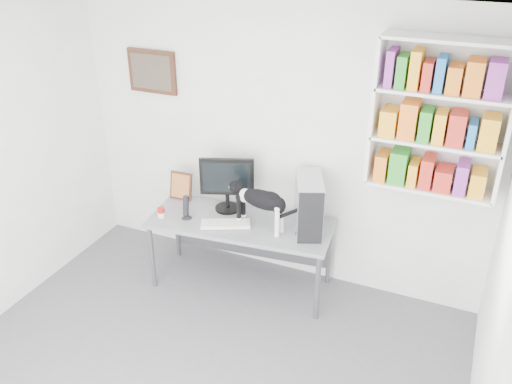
% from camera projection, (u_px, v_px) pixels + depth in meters
% --- Properties ---
extents(room, '(4.01, 4.01, 2.70)m').
position_uv_depth(room, '(161.00, 254.00, 3.41)').
color(room, '#5A5B5F').
rests_on(room, ground).
extents(bookshelf, '(1.03, 0.28, 1.24)m').
position_uv_depth(bookshelf, '(439.00, 118.00, 4.20)').
color(bookshelf, white).
rests_on(bookshelf, room).
extents(wall_art, '(0.52, 0.04, 0.42)m').
position_uv_depth(wall_art, '(152.00, 72.00, 5.23)').
color(wall_art, '#4F2C19').
rests_on(wall_art, room).
extents(desk, '(1.76, 0.84, 0.71)m').
position_uv_depth(desk, '(241.00, 253.00, 5.20)').
color(desk, gray).
rests_on(desk, room).
extents(monitor, '(0.57, 0.41, 0.55)m').
position_uv_depth(monitor, '(227.00, 184.00, 5.12)').
color(monitor, black).
rests_on(monitor, desk).
extents(keyboard, '(0.48, 0.35, 0.03)m').
position_uv_depth(keyboard, '(226.00, 224.00, 4.97)').
color(keyboard, silver).
rests_on(keyboard, desk).
extents(pc_tower, '(0.40, 0.55, 0.50)m').
position_uv_depth(pc_tower, '(309.00, 205.00, 4.80)').
color(pc_tower, '#AAAAAE').
rests_on(pc_tower, desk).
extents(speaker, '(0.11, 0.11, 0.24)m').
position_uv_depth(speaker, '(186.00, 207.00, 5.04)').
color(speaker, black).
rests_on(speaker, desk).
extents(leaning_print, '(0.24, 0.10, 0.29)m').
position_uv_depth(leaning_print, '(181.00, 185.00, 5.38)').
color(leaning_print, '#4F2C19').
rests_on(leaning_print, desk).
extents(soup_can, '(0.07, 0.07, 0.10)m').
position_uv_depth(soup_can, '(161.00, 212.00, 5.09)').
color(soup_can, red).
rests_on(soup_can, desk).
extents(cat, '(0.68, 0.27, 0.41)m').
position_uv_depth(cat, '(261.00, 209.00, 4.83)').
color(cat, black).
rests_on(cat, desk).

